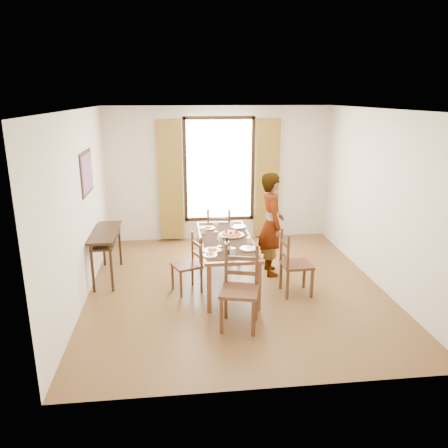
{
  "coord_description": "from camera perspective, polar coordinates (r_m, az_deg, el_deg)",
  "views": [
    {
      "loc": [
        -0.89,
        -6.24,
        2.89
      ],
      "look_at": [
        -0.17,
        0.11,
        1.0
      ],
      "focal_mm": 35.0,
      "sensor_mm": 36.0,
      "label": 1
    }
  ],
  "objects": [
    {
      "name": "plate_sw",
      "position": [
        6.22,
        -1.56,
        -3.33
      ],
      "size": [
        0.27,
        0.27,
        0.05
      ],
      "primitive_type": null,
      "color": "silver",
      "rests_on": "dining_table"
    },
    {
      "name": "ground",
      "position": [
        6.93,
        1.5,
        -8.17
      ],
      "size": [
        5.0,
        5.0,
        0.0
      ],
      "primitive_type": "plane",
      "color": "#4C3117",
      "rests_on": "ground"
    },
    {
      "name": "caprese_plate",
      "position": [
        6.05,
        -1.84,
        -3.97
      ],
      "size": [
        0.2,
        0.2,
        0.04
      ],
      "primitive_type": null,
      "color": "silver",
      "rests_on": "dining_table"
    },
    {
      "name": "man",
      "position": [
        7.21,
        6.21,
        -0.03
      ],
      "size": [
        0.64,
        0.43,
        1.71
      ],
      "primitive_type": "imported",
      "rotation": [
        0.0,
        0.0,
        1.59
      ],
      "color": "gray",
      "rests_on": "ground"
    },
    {
      "name": "chair_east",
      "position": [
        6.62,
        9.17,
        -5.34
      ],
      "size": [
        0.44,
        0.44,
        0.98
      ],
      "rotation": [
        0.0,
        0.0,
        1.59
      ],
      "color": "#54371C",
      "rests_on": "ground"
    },
    {
      "name": "wine_glass_b",
      "position": [
        7.09,
        1.06,
        -0.27
      ],
      "size": [
        0.08,
        0.08,
        0.18
      ],
      "primitive_type": null,
      "color": "white",
      "rests_on": "dining_table"
    },
    {
      "name": "plate_nw",
      "position": [
        7.26,
        -2.2,
        -0.41
      ],
      "size": [
        0.27,
        0.27,
        0.05
      ],
      "primitive_type": null,
      "color": "silver",
      "rests_on": "dining_table"
    },
    {
      "name": "chair_south",
      "position": [
        5.64,
        2.06,
        -8.71
      ],
      "size": [
        0.57,
        0.57,
        1.06
      ],
      "rotation": [
        0.0,
        0.0,
        -0.26
      ],
      "color": "#54371C",
      "rests_on": "ground"
    },
    {
      "name": "chair_north",
      "position": [
        7.89,
        -0.55,
        -1.5
      ],
      "size": [
        0.52,
        0.52,
        0.98
      ],
      "rotation": [
        0.0,
        0.0,
        2.91
      ],
      "color": "#54371C",
      "rests_on": "ground"
    },
    {
      "name": "wine_glass_c",
      "position": [
        7.08,
        -1.09,
        -0.31
      ],
      "size": [
        0.08,
        0.08,
        0.18
      ],
      "primitive_type": null,
      "color": "white",
      "rests_on": "dining_table"
    },
    {
      "name": "room_shell",
      "position": [
        6.57,
        1.41,
        4.63
      ],
      "size": [
        4.6,
        5.1,
        2.74
      ],
      "color": "beige",
      "rests_on": "ground"
    },
    {
      "name": "tumbler_b",
      "position": [
        7.02,
        -2.74,
        -0.82
      ],
      "size": [
        0.07,
        0.07,
        0.1
      ],
      "primitive_type": "cylinder",
      "color": "silver",
      "rests_on": "dining_table"
    },
    {
      "name": "tumbler_a",
      "position": [
        6.53,
        3.29,
        -2.17
      ],
      "size": [
        0.07,
        0.07,
        0.1
      ],
      "primitive_type": "cylinder",
      "color": "silver",
      "rests_on": "dining_table"
    },
    {
      "name": "wine_bottle",
      "position": [
        6.07,
        0.38,
        -2.87
      ],
      "size": [
        0.07,
        0.07,
        0.25
      ],
      "primitive_type": null,
      "color": "black",
      "rests_on": "dining_table"
    },
    {
      "name": "console_table",
      "position": [
        7.28,
        -15.18,
        -1.77
      ],
      "size": [
        0.38,
        1.2,
        0.8
      ],
      "color": "black",
      "rests_on": "ground"
    },
    {
      "name": "pasta_platter",
      "position": [
        6.88,
        0.98,
        -1.16
      ],
      "size": [
        0.4,
        0.4,
        0.1
      ],
      "primitive_type": null,
      "color": "#B11B16",
      "rests_on": "dining_table"
    },
    {
      "name": "chair_west",
      "position": [
        6.67,
        -4.66,
        -5.4
      ],
      "size": [
        0.51,
        0.51,
        0.88
      ],
      "rotation": [
        0.0,
        0.0,
        -1.2
      ],
      "color": "#54371C",
      "rests_on": "ground"
    },
    {
      "name": "plate_se",
      "position": [
        6.3,
        3.26,
        -3.09
      ],
      "size": [
        0.27,
        0.27,
        0.05
      ],
      "primitive_type": null,
      "color": "silver",
      "rests_on": "dining_table"
    },
    {
      "name": "tumbler_c",
      "position": [
        6.08,
        1.16,
        -3.58
      ],
      "size": [
        0.07,
        0.07,
        0.1
      ],
      "primitive_type": "cylinder",
      "color": "silver",
      "rests_on": "dining_table"
    },
    {
      "name": "plate_ne",
      "position": [
        7.33,
        1.88,
        -0.24
      ],
      "size": [
        0.27,
        0.27,
        0.05
      ],
      "primitive_type": null,
      "color": "silver",
      "rests_on": "dining_table"
    },
    {
      "name": "wine_glass_a",
      "position": [
        6.39,
        -0.61,
        -2.16
      ],
      "size": [
        0.08,
        0.08,
        0.18
      ],
      "primitive_type": null,
      "color": "white",
      "rests_on": "dining_table"
    },
    {
      "name": "dining_table",
      "position": [
        6.78,
        0.27,
        -2.46
      ],
      "size": [
        0.81,
        2.0,
        0.76
      ],
      "color": "brown",
      "rests_on": "ground"
    }
  ]
}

